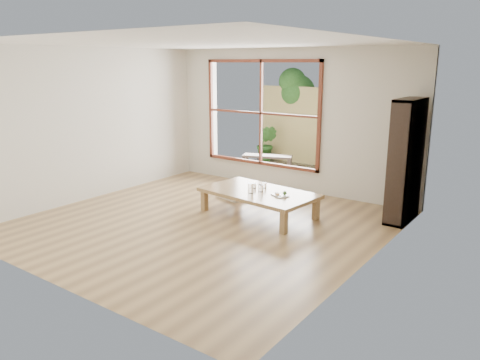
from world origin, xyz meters
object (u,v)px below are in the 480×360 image
Objects in this scene: low_table at (259,194)px; garden_bench at (267,158)px; food_tray at (281,195)px; bookshelf at (406,161)px.

garden_bench is (-1.53, 2.64, -0.04)m from low_table.
bookshelf is at bearing 61.56° from food_tray.
low_table is 2.26m from bookshelf.
bookshelf reaches higher than food_tray.
garden_bench is at bearing 126.06° from low_table.
garden_bench is (-1.94, 2.67, -0.10)m from food_tray.
low_table is at bearing -150.25° from bookshelf.
low_table is 3.05m from garden_bench.
bookshelf reaches higher than low_table.
bookshelf is at bearing -44.99° from garden_bench.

